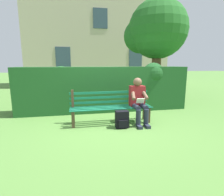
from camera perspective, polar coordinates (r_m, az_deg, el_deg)
name	(u,v)px	position (r m, az deg, el deg)	size (l,w,h in m)	color
ground	(111,123)	(4.64, -0.25, -8.05)	(60.00, 60.00, 0.00)	#517F38
park_bench	(111,106)	(4.59, -0.42, -2.49)	(2.07, 0.47, 0.87)	#4C3828
person_seated	(138,100)	(4.57, 8.46, -0.54)	(0.44, 0.73, 1.16)	maroon
hedge_backdrop	(106,88)	(5.78, -2.03, 3.34)	(5.36, 0.85, 1.55)	#1E5123
tree	(155,31)	(7.38, 13.54, 20.04)	(2.31, 2.20, 3.89)	brown
building_facade	(97,36)	(13.49, -4.68, 19.16)	(9.41, 3.18, 6.91)	#BCAD93
backpack	(122,120)	(4.27, 3.21, -6.91)	(0.31, 0.26, 0.41)	black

